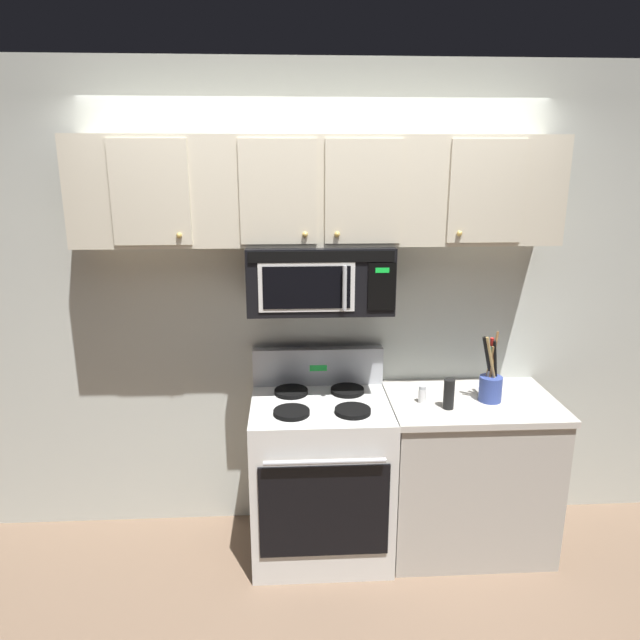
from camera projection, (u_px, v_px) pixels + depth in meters
The scene contains 9 objects.
ground_plane at pixel (325, 597), 3.01m from camera, with size 8.00×8.00×0.00m, color #7A604C.
back_wall at pixel (317, 306), 3.41m from camera, with size 5.20×0.10×2.70m, color silver.
stove_range at pixel (321, 473), 3.29m from camera, with size 0.76×0.69×1.12m.
over_range_microwave at pixel (319, 277), 3.11m from camera, with size 0.76×0.43×0.35m.
upper_cabinets at pixel (319, 191), 3.02m from camera, with size 2.50×0.36×0.55m.
counter_segment at pixel (466, 471), 3.35m from camera, with size 0.93×0.65×0.90m.
utensil_crock_blue at pixel (491, 383), 3.18m from camera, with size 0.13×0.12×0.39m.
salt_shaker at pixel (422, 394), 3.17m from camera, with size 0.04×0.04×0.10m.
pepper_mill at pixel (449, 394), 3.08m from camera, with size 0.06×0.06×0.16m, color black.
Camera 1 is at (-0.17, -2.51, 2.18)m, focal length 32.70 mm.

